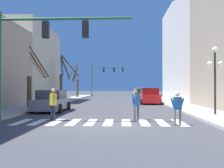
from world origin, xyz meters
name	(u,v)px	position (x,y,z in m)	size (l,w,h in m)	color
ground_plane	(98,126)	(0.00, 0.00, 0.00)	(240.00, 240.00, 0.00)	#424247
crosswalk_stripes	(100,122)	(0.00, 1.15, 0.00)	(8.55, 2.60, 0.01)	white
traffic_signal_near	(40,41)	(-3.01, 0.79, 4.10)	(6.81, 0.28, 5.63)	#236038
traffic_signal_far	(105,73)	(-2.45, 40.56, 4.69)	(7.05, 0.28, 6.31)	#236038
street_lamp_right_corner	(215,66)	(6.77, 3.90, 3.07)	(0.95, 0.36, 4.11)	black
car_parked_right_mid	(139,93)	(4.10, 35.60, 0.79)	(2.16, 4.15, 1.71)	white
car_at_intersection	(150,96)	(4.10, 16.35, 0.80)	(2.15, 4.57, 1.72)	red
car_parked_right_near	(52,101)	(-4.11, 7.16, 0.74)	(2.13, 4.67, 1.58)	gray
car_parked_left_near	(143,94)	(4.10, 25.67, 0.76)	(2.15, 4.42, 1.62)	#236B38
pedestrian_near_right_corner	(177,106)	(3.73, 0.16, 0.93)	(0.68, 0.26, 1.57)	#7A705B
pedestrian_on_right_sidewalk	(53,102)	(-2.56, 1.71, 1.02)	(0.53, 0.64, 1.73)	#282D47
pedestrian_crossing_street	(136,103)	(1.91, 2.03, 0.95)	(0.56, 0.53, 1.60)	#4C4C51
street_tree_left_far	(32,83)	(-6.23, 8.91, 2.15)	(1.78, 1.03, 5.06)	brown
street_tree_left_near	(76,81)	(-6.90, 33.06, 2.89)	(2.07, 2.28, 5.86)	#473828
street_tree_right_far	(63,78)	(-6.57, 21.64, 3.07)	(2.64, 3.64, 5.92)	brown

